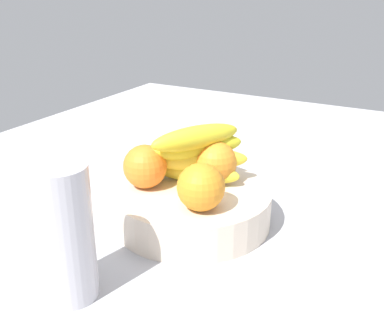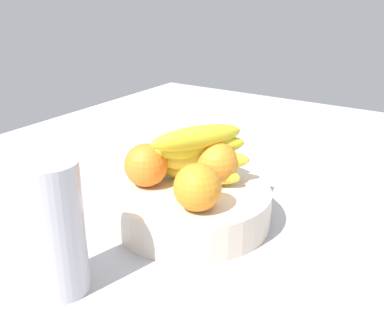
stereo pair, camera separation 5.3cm
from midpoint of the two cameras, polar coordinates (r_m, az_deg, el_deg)
name	(u,v)px [view 2 (the right image)]	position (r cm, az deg, el deg)	size (l,w,h in cm)	color
ground_plane	(197,222)	(85.98, 2.36, -6.64)	(180.00, 140.00, 3.00)	#ABABB0
fruit_bowl	(192,206)	(81.70, 1.87, -4.63)	(27.15, 27.15, 6.19)	beige
orange_front_left	(198,187)	(72.22, 2.79, -2.39)	(7.53, 7.53, 7.53)	orange
orange_front_right	(217,163)	(81.62, 4.87, 0.55)	(7.53, 7.53, 7.53)	orange
orange_center	(146,165)	(80.67, -3.72, 0.32)	(7.53, 7.53, 7.53)	orange
banana_bunch	(197,154)	(81.35, 2.53, 1.70)	(17.21, 17.71, 10.60)	yellow
thermos_tumbler	(56,229)	(63.74, -13.91, -7.19)	(7.68, 7.68, 18.82)	#BCBAC3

